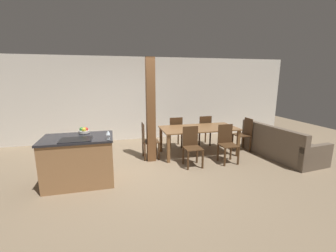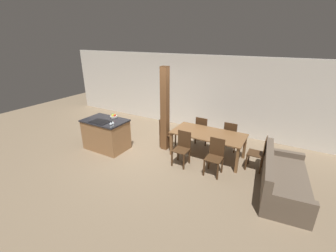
# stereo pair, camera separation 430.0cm
# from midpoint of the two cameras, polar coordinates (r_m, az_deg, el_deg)

# --- Properties ---
(ground_plane) EXTENTS (16.00, 16.00, 0.00)m
(ground_plane) POSITION_cam_midpoint_polar(r_m,az_deg,el_deg) (5.65, -28.20, -17.28)
(ground_plane) COLOR #847056
(wall_back) EXTENTS (11.20, 0.08, 2.70)m
(wall_back) POSITION_cam_midpoint_polar(r_m,az_deg,el_deg) (7.77, -24.50, 1.53)
(wall_back) COLOR silver
(wall_back) RESTS_ON ground_plane
(kitchen_island) EXTENTS (1.31, 0.85, 0.95)m
(kitchen_island) POSITION_cam_midpoint_polar(r_m,az_deg,el_deg) (5.69, -42.69, -13.69)
(kitchen_island) COLOR #9E7047
(kitchen_island) RESTS_ON ground_plane
(fruit_bowl) EXTENTS (0.21, 0.21, 0.12)m
(fruit_bowl) POSITION_cam_midpoint_polar(r_m,az_deg,el_deg) (5.70, -41.25, -7.77)
(fruit_bowl) COLOR silver
(fruit_bowl) RESTS_ON kitchen_island
(wine_glass_near) EXTENTS (0.07, 0.07, 0.14)m
(wine_glass_near) POSITION_cam_midpoint_polar(r_m,az_deg,el_deg) (4.93, -39.63, -9.54)
(wine_glass_near) COLOR silver
(wine_glass_near) RESTS_ON kitchen_island
(wine_glass_middle) EXTENTS (0.07, 0.07, 0.14)m
(wine_glass_middle) POSITION_cam_midpoint_polar(r_m,az_deg,el_deg) (5.01, -39.20, -9.18)
(wine_glass_middle) COLOR silver
(wine_glass_middle) RESTS_ON kitchen_island
(dining_table) EXTENTS (2.03, 0.99, 0.74)m
(dining_table) POSITION_cam_midpoint_polar(r_m,az_deg,el_deg) (5.89, -11.77, -7.82)
(dining_table) COLOR brown
(dining_table) RESTS_ON ground_plane
(dining_chair_near_left) EXTENTS (0.40, 0.40, 0.92)m
(dining_chair_near_left) POSITION_cam_midpoint_polar(r_m,az_deg,el_deg) (5.29, -16.37, -12.42)
(dining_chair_near_left) COLOR #472D19
(dining_chair_near_left) RESTS_ON ground_plane
(dining_chair_near_right) EXTENTS (0.40, 0.40, 0.92)m
(dining_chair_near_right) POSITION_cam_midpoint_polar(r_m,az_deg,el_deg) (5.32, -6.30, -11.82)
(dining_chair_near_right) COLOR #472D19
(dining_chair_near_right) RESTS_ON ground_plane
(dining_chair_far_left) EXTENTS (0.40, 0.40, 0.92)m
(dining_chair_far_left) POSITION_cam_midpoint_polar(r_m,az_deg,el_deg) (6.63, -15.97, -7.29)
(dining_chair_far_left) COLOR #472D19
(dining_chair_far_left) RESTS_ON ground_plane
(dining_chair_far_right) EXTENTS (0.40, 0.40, 0.92)m
(dining_chair_far_right) POSITION_cam_midpoint_polar(r_m,az_deg,el_deg) (6.65, -8.04, -6.85)
(dining_chair_far_right) COLOR #472D19
(dining_chair_far_right) RESTS_ON ground_plane
(dining_chair_head_end) EXTENTS (0.40, 0.40, 0.92)m
(dining_chair_head_end) POSITION_cam_midpoint_polar(r_m,az_deg,el_deg) (6.07, -25.09, -9.84)
(dining_chair_head_end) COLOR #472D19
(dining_chair_head_end) RESTS_ON ground_plane
(dining_chair_foot_end) EXTENTS (0.40, 0.40, 0.92)m
(dining_chair_foot_end) POSITION_cam_midpoint_polar(r_m,az_deg,el_deg) (6.15, 1.47, -8.35)
(dining_chair_foot_end) COLOR #472D19
(dining_chair_foot_end) RESTS_ON ground_plane
(couch) EXTENTS (1.14, 2.14, 0.84)m
(couch) POSITION_cam_midpoint_polar(r_m,az_deg,el_deg) (5.81, 9.47, -12.00)
(couch) COLOR brown
(couch) RESTS_ON ground_plane
(timber_post) EXTENTS (0.21, 0.21, 2.52)m
(timber_post) POSITION_cam_midpoint_polar(r_m,az_deg,el_deg) (5.67, -25.46, -3.16)
(timber_post) COLOR brown
(timber_post) RESTS_ON ground_plane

